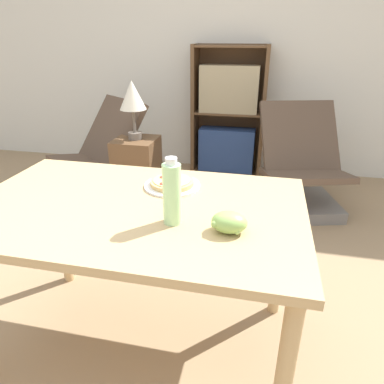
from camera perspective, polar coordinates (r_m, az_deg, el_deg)
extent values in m
plane|color=#9E7F5B|center=(1.92, -12.29, -22.92)|extent=(14.00, 14.00, 0.00)
cube|color=silver|center=(3.83, 2.92, 23.21)|extent=(8.00, 0.05, 2.60)
cube|color=tan|center=(1.42, -9.57, -2.68)|extent=(1.38, 0.84, 0.03)
cylinder|color=tan|center=(1.32, 14.99, -28.15)|extent=(0.06, 0.06, 0.74)
cylinder|color=tan|center=(2.16, -21.08, -5.68)|extent=(0.06, 0.06, 0.74)
cylinder|color=tan|center=(1.85, 14.43, -10.14)|extent=(0.06, 0.06, 0.74)
cylinder|color=white|center=(1.56, -3.31, 1.10)|extent=(0.25, 0.25, 0.01)
cylinder|color=#DBB26B|center=(1.55, -3.33, 1.61)|extent=(0.20, 0.20, 0.02)
cylinder|color=#EACC7A|center=(1.55, -3.34, 2.02)|extent=(0.17, 0.17, 0.00)
cylinder|color=#A83328|center=(1.52, -3.51, 1.60)|extent=(0.03, 0.03, 0.00)
cylinder|color=#A83328|center=(1.52, -2.78, 1.72)|extent=(0.02, 0.02, 0.00)
cylinder|color=#A83328|center=(1.57, -4.13, 2.50)|extent=(0.03, 0.03, 0.00)
cylinder|color=#A83328|center=(1.51, -4.95, 1.41)|extent=(0.02, 0.02, 0.00)
cylinder|color=#A83328|center=(1.57, -2.65, 2.48)|extent=(0.03, 0.03, 0.00)
cylinder|color=#A83328|center=(1.58, -4.84, 2.50)|extent=(0.03, 0.03, 0.00)
cylinder|color=#A83328|center=(1.53, -3.30, 1.91)|extent=(0.03, 0.03, 0.00)
ellipsoid|color=#93BC5B|center=(1.20, 6.22, -5.03)|extent=(0.13, 0.10, 0.07)
sphere|color=#93BC5B|center=(1.18, 3.82, -5.42)|extent=(0.03, 0.03, 0.03)
sphere|color=#93BC5B|center=(1.21, 6.61, -4.88)|extent=(0.02, 0.02, 0.02)
sphere|color=#93BC5B|center=(1.18, 7.50, -6.56)|extent=(0.02, 0.02, 0.02)
sphere|color=#93BC5B|center=(1.21, 5.13, -5.82)|extent=(0.03, 0.03, 0.03)
sphere|color=#93BC5B|center=(1.20, 5.89, -5.78)|extent=(0.03, 0.03, 0.03)
sphere|color=#93BC5B|center=(1.24, 5.38, -5.19)|extent=(0.02, 0.02, 0.02)
cylinder|color=#B7EAA3|center=(1.22, -3.35, -0.41)|extent=(0.07, 0.07, 0.23)
cylinder|color=white|center=(1.17, -3.50, 5.16)|extent=(0.04, 0.04, 0.03)
cube|color=slate|center=(3.31, -15.73, -0.34)|extent=(0.81, 0.80, 0.10)
cube|color=brown|center=(3.15, -16.90, 4.29)|extent=(0.82, 0.79, 0.14)
cube|color=brown|center=(3.22, -13.28, 9.74)|extent=(0.76, 0.71, 0.55)
cube|color=slate|center=(3.13, 17.51, -2.07)|extent=(0.72, 0.69, 0.10)
cube|color=brown|center=(2.94, 18.37, 2.66)|extent=(0.76, 0.65, 0.14)
cube|color=brown|center=(3.14, 17.47, 8.86)|extent=(0.73, 0.56, 0.55)
cube|color=brown|center=(3.75, 0.50, 13.35)|extent=(0.04, 0.30, 1.32)
cube|color=brown|center=(3.68, 11.79, 12.61)|extent=(0.04, 0.30, 1.32)
cube|color=brown|center=(3.84, 6.36, 13.47)|extent=(0.75, 0.01, 1.32)
cube|color=brown|center=(3.88, 5.67, 3.75)|extent=(0.68, 0.28, 0.02)
cube|color=navy|center=(3.78, 5.79, 7.03)|extent=(0.59, 0.21, 0.46)
cube|color=brown|center=(3.70, 6.10, 13.05)|extent=(0.68, 0.28, 0.02)
cube|color=tan|center=(3.63, 6.23, 16.69)|extent=(0.59, 0.21, 0.46)
cube|color=brown|center=(3.62, 6.59, 23.01)|extent=(0.68, 0.28, 0.02)
cube|color=brown|center=(2.97, -9.00, 2.91)|extent=(0.34, 0.34, 0.63)
cylinder|color=#665B51|center=(2.86, -9.45, 9.26)|extent=(0.11, 0.11, 0.06)
cylinder|color=#665B51|center=(2.83, -9.62, 11.59)|extent=(0.02, 0.02, 0.18)
cone|color=beige|center=(2.79, -9.93, 15.64)|extent=(0.21, 0.21, 0.22)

